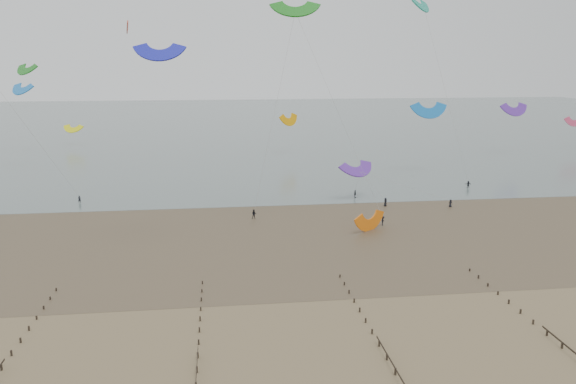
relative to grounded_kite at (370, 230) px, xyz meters
name	(u,v)px	position (x,y,z in m)	size (l,w,h in m)	color
ground	(328,320)	(-13.44, -31.92, 0.00)	(500.00, 500.00, 0.00)	brown
sea_and_shore	(265,230)	(-17.52, 2.48, 0.01)	(500.00, 665.00, 0.03)	#475654
kitesurfers	(403,201)	(11.09, 15.80, 0.83)	(103.10, 26.79, 1.75)	black
grounded_kite	(370,230)	(0.00, 0.00, 0.00)	(6.25, 3.27, 4.76)	orange
kites_airborne	(226,90)	(-22.64, 59.40, 20.46)	(248.86, 122.26, 41.90)	red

